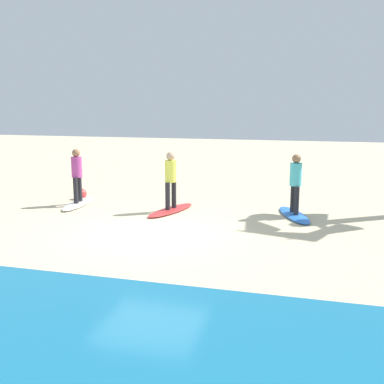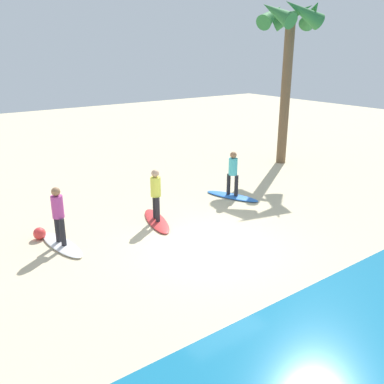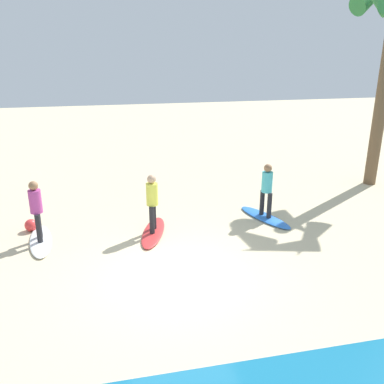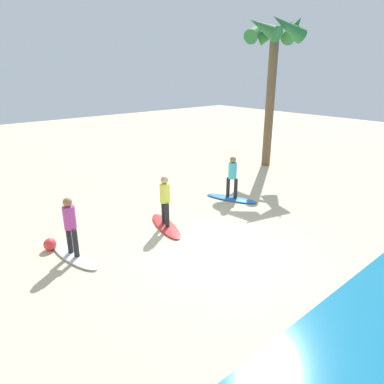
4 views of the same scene
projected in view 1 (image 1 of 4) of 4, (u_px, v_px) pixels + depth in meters
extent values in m
plane|color=beige|center=(150.00, 234.00, 11.10)|extent=(60.00, 60.00, 0.00)
ellipsoid|color=blue|center=(294.00, 215.00, 12.81)|extent=(1.27, 2.16, 0.09)
cylinder|color=#232328|center=(297.00, 201.00, 12.58)|extent=(0.14, 0.14, 0.78)
cylinder|color=#232328|center=(293.00, 198.00, 12.89)|extent=(0.14, 0.14, 0.78)
cylinder|color=#4CC6D1|center=(296.00, 174.00, 12.60)|extent=(0.32, 0.32, 0.62)
sphere|color=#9E704C|center=(296.00, 159.00, 12.52)|extent=(0.24, 0.24, 0.24)
ellipsoid|color=red|center=(171.00, 210.00, 13.40)|extent=(1.12, 2.17, 0.09)
cylinder|color=#232328|center=(168.00, 196.00, 13.18)|extent=(0.14, 0.14, 0.78)
cylinder|color=#232328|center=(174.00, 194.00, 13.45)|extent=(0.14, 0.14, 0.78)
cylinder|color=#E0E04C|center=(171.00, 171.00, 13.18)|extent=(0.32, 0.32, 0.62)
sphere|color=tan|center=(170.00, 156.00, 13.10)|extent=(0.24, 0.24, 0.24)
ellipsoid|color=white|center=(78.00, 203.00, 14.28)|extent=(0.81, 2.15, 0.09)
cylinder|color=#232328|center=(76.00, 191.00, 14.04)|extent=(0.14, 0.14, 0.78)
cylinder|color=#232328|center=(80.00, 189.00, 14.35)|extent=(0.14, 0.14, 0.78)
cylinder|color=#B74293|center=(77.00, 167.00, 14.06)|extent=(0.32, 0.32, 0.62)
sphere|color=#9E704C|center=(76.00, 153.00, 13.98)|extent=(0.24, 0.24, 0.24)
sphere|color=#E53838|center=(81.00, 194.00, 15.12)|extent=(0.35, 0.35, 0.35)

